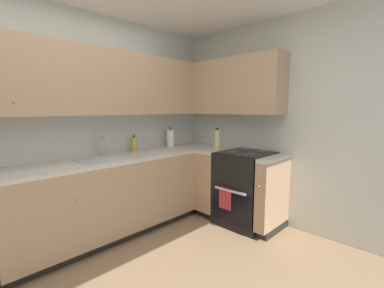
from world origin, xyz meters
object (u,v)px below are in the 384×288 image
Objects in this scene: oven_range at (246,188)px; oil_bottle at (217,139)px; soap_bottle at (134,144)px; paper_towel_roll at (170,139)px.

oil_bottle is at bearing 92.28° from oven_range.
paper_towel_roll is at bearing -1.93° from soap_bottle.
oil_bottle reaches higher than soap_bottle.
oven_range is 1.25m from paper_towel_roll.
oil_bottle reaches higher than oven_range.
oven_range is 5.02× the size of soap_bottle.
oven_range is 3.70× the size of oil_bottle.
soap_bottle is at bearing 178.07° from paper_towel_roll.
oil_bottle is (-0.02, 0.46, 0.58)m from oven_range.
oil_bottle is (0.32, -0.60, 0.01)m from paper_towel_roll.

